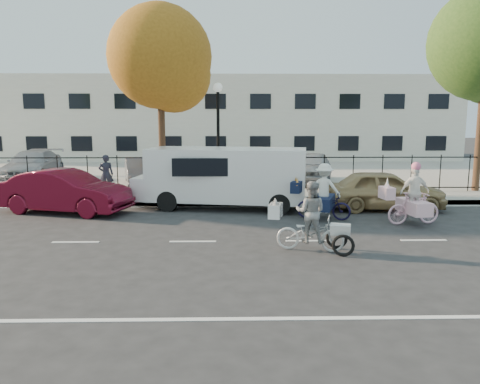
{
  "coord_description": "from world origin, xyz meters",
  "views": [
    {
      "loc": [
        0.98,
        -11.7,
        3.18
      ],
      "look_at": [
        1.24,
        1.2,
        1.1
      ],
      "focal_mm": 35.0,
      "sensor_mm": 36.0,
      "label": 1
    }
  ],
  "objects_px": {
    "white_van": "(224,175)",
    "lot_car_d": "(312,167)",
    "zebra_trike": "(311,224)",
    "unicorn_bike": "(413,202)",
    "lamppost": "(218,119)",
    "gold_sedan": "(384,190)",
    "lot_car_a": "(32,165)",
    "pedestrian": "(106,174)",
    "red_sedan": "(65,191)",
    "bull_bike": "(323,197)",
    "lot_car_c": "(140,170)"
  },
  "relations": [
    {
      "from": "zebra_trike",
      "to": "lot_car_c",
      "type": "relative_size",
      "value": 0.55
    },
    {
      "from": "unicorn_bike",
      "to": "white_van",
      "type": "xyz_separation_m",
      "value": [
        -5.64,
        2.66,
        0.47
      ]
    },
    {
      "from": "zebra_trike",
      "to": "gold_sedan",
      "type": "distance_m",
      "value": 5.99
    },
    {
      "from": "lamppost",
      "to": "zebra_trike",
      "type": "bearing_deg",
      "value": -72.73
    },
    {
      "from": "zebra_trike",
      "to": "lot_car_d",
      "type": "height_order",
      "value": "zebra_trike"
    },
    {
      "from": "zebra_trike",
      "to": "unicorn_bike",
      "type": "distance_m",
      "value": 4.43
    },
    {
      "from": "unicorn_bike",
      "to": "lot_car_a",
      "type": "height_order",
      "value": "unicorn_bike"
    },
    {
      "from": "unicorn_bike",
      "to": "white_van",
      "type": "bearing_deg",
      "value": 57.09
    },
    {
      "from": "gold_sedan",
      "to": "bull_bike",
      "type": "bearing_deg",
      "value": 125.03
    },
    {
      "from": "zebra_trike",
      "to": "lot_car_c",
      "type": "bearing_deg",
      "value": 44.66
    },
    {
      "from": "red_sedan",
      "to": "pedestrian",
      "type": "distance_m",
      "value": 3.06
    },
    {
      "from": "zebra_trike",
      "to": "white_van",
      "type": "xyz_separation_m",
      "value": [
        -2.13,
        5.37,
        0.51
      ]
    },
    {
      "from": "pedestrian",
      "to": "lot_car_d",
      "type": "distance_m",
      "value": 9.38
    },
    {
      "from": "unicorn_bike",
      "to": "lot_car_d",
      "type": "relative_size",
      "value": 0.46
    },
    {
      "from": "gold_sedan",
      "to": "pedestrian",
      "type": "xyz_separation_m",
      "value": [
        -10.22,
        2.73,
        0.24
      ]
    },
    {
      "from": "lamppost",
      "to": "gold_sedan",
      "type": "height_order",
      "value": "lamppost"
    },
    {
      "from": "unicorn_bike",
      "to": "lot_car_a",
      "type": "xyz_separation_m",
      "value": [
        -15.02,
        9.23,
        0.16
      ]
    },
    {
      "from": "pedestrian",
      "to": "zebra_trike",
      "type": "bearing_deg",
      "value": 119.11
    },
    {
      "from": "white_van",
      "to": "lot_car_d",
      "type": "xyz_separation_m",
      "value": [
        4.06,
        5.63,
        -0.31
      ]
    },
    {
      "from": "lot_car_d",
      "to": "lamppost",
      "type": "bearing_deg",
      "value": -127.13
    },
    {
      "from": "lamppost",
      "to": "lot_car_d",
      "type": "height_order",
      "value": "lamppost"
    },
    {
      "from": "zebra_trike",
      "to": "unicorn_bike",
      "type": "bearing_deg",
      "value": -37.46
    },
    {
      "from": "zebra_trike",
      "to": "lot_car_c",
      "type": "height_order",
      "value": "zebra_trike"
    },
    {
      "from": "lot_car_c",
      "to": "gold_sedan",
      "type": "bearing_deg",
      "value": -46.28
    },
    {
      "from": "bull_bike",
      "to": "gold_sedan",
      "type": "bearing_deg",
      "value": -38.91
    },
    {
      "from": "bull_bike",
      "to": "pedestrian",
      "type": "height_order",
      "value": "bull_bike"
    },
    {
      "from": "zebra_trike",
      "to": "white_van",
      "type": "bearing_deg",
      "value": 36.63
    },
    {
      "from": "zebra_trike",
      "to": "lot_car_a",
      "type": "bearing_deg",
      "value": 58.95
    },
    {
      "from": "zebra_trike",
      "to": "red_sedan",
      "type": "relative_size",
      "value": 0.45
    },
    {
      "from": "lot_car_a",
      "to": "white_van",
      "type": "bearing_deg",
      "value": -38.45
    },
    {
      "from": "bull_bike",
      "to": "lot_car_d",
      "type": "distance_m",
      "value": 7.58
    },
    {
      "from": "pedestrian",
      "to": "lot_car_d",
      "type": "bearing_deg",
      "value": -171.84
    },
    {
      "from": "zebra_trike",
      "to": "bull_bike",
      "type": "bearing_deg",
      "value": -0.83
    },
    {
      "from": "lamppost",
      "to": "pedestrian",
      "type": "relative_size",
      "value": 2.77
    },
    {
      "from": "red_sedan",
      "to": "lot_car_d",
      "type": "distance_m",
      "value": 11.29
    },
    {
      "from": "zebra_trike",
      "to": "bull_bike",
      "type": "height_order",
      "value": "bull_bike"
    },
    {
      "from": "white_van",
      "to": "pedestrian",
      "type": "bearing_deg",
      "value": 163.79
    },
    {
      "from": "white_van",
      "to": "red_sedan",
      "type": "height_order",
      "value": "white_van"
    },
    {
      "from": "lot_car_a",
      "to": "unicorn_bike",
      "type": "bearing_deg",
      "value": -35.02
    },
    {
      "from": "unicorn_bike",
      "to": "zebra_trike",
      "type": "bearing_deg",
      "value": 119.92
    },
    {
      "from": "lot_car_d",
      "to": "zebra_trike",
      "type": "bearing_deg",
      "value": -84.74
    },
    {
      "from": "lamppost",
      "to": "red_sedan",
      "type": "distance_m",
      "value": 6.33
    },
    {
      "from": "unicorn_bike",
      "to": "bull_bike",
      "type": "distance_m",
      "value": 2.65
    },
    {
      "from": "white_van",
      "to": "lot_car_c",
      "type": "bearing_deg",
      "value": 136.45
    },
    {
      "from": "gold_sedan",
      "to": "lot_car_d",
      "type": "distance_m",
      "value": 6.23
    },
    {
      "from": "red_sedan",
      "to": "lot_car_c",
      "type": "xyz_separation_m",
      "value": [
        1.33,
        6.02,
        0.02
      ]
    },
    {
      "from": "lamppost",
      "to": "bull_bike",
      "type": "distance_m",
      "value": 5.89
    },
    {
      "from": "gold_sedan",
      "to": "lot_car_a",
      "type": "height_order",
      "value": "lot_car_a"
    },
    {
      "from": "unicorn_bike",
      "to": "bull_bike",
      "type": "relative_size",
      "value": 0.97
    },
    {
      "from": "lamppost",
      "to": "pedestrian",
      "type": "xyz_separation_m",
      "value": [
        -4.45,
        0.0,
        -2.18
      ]
    }
  ]
}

